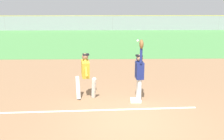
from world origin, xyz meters
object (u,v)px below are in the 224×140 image
Objects in this scene: first_base at (136,100)px; parked_car_white at (153,22)px; runner at (85,73)px; parked_car_tan at (108,22)px; baseball at (138,41)px; parked_car_silver at (65,22)px; fielder at (140,71)px.

parked_car_white reaches higher than first_base.
runner is 0.38× the size of parked_car_tan.
parked_car_silver is (-6.59, 26.92, -1.56)m from baseball.
parked_car_tan is at bearing 2.49° from parked_car_silver.
baseball is 0.02× the size of parked_car_silver.
baseball is at bearing -70.53° from parked_car_silver.
runner is at bearing -10.14° from fielder.
parked_car_silver is at bearing 89.50° from runner.
parked_car_white is at bearing 64.32° from runner.
runner is 26.22m from parked_car_tan.
baseball is at bearing 51.49° from fielder.
runner is at bearing 167.77° from baseball.
first_base is at bearing 26.55° from fielder.
parked_car_tan is at bearing -90.97° from fielder.
parked_car_white is at bearing -104.00° from fielder.
parked_car_white is at bearing 78.95° from baseball.
parked_car_tan is at bearing 91.90° from baseball.
baseball is (1.83, -0.40, 1.24)m from runner.
runner is at bearing -109.08° from parked_car_white.
parked_car_silver is at bearing -79.05° from fielder.
runner reaches higher than parked_car_silver.
runner is at bearing 170.44° from first_base.
fielder is at bearing 29.67° from first_base.
first_base is 2.20m from baseball.
baseball reaches higher than runner.
runner is 2.25m from baseball.
fielder reaches higher than parked_car_white.
fielder is 27.59m from parked_car_silver.
first_base is 0.08× the size of parked_car_white.
first_base is 2.08m from runner.
parked_car_tan reaches higher than first_base.
parked_car_tan is (0.95, 26.20, -0.32)m from runner.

